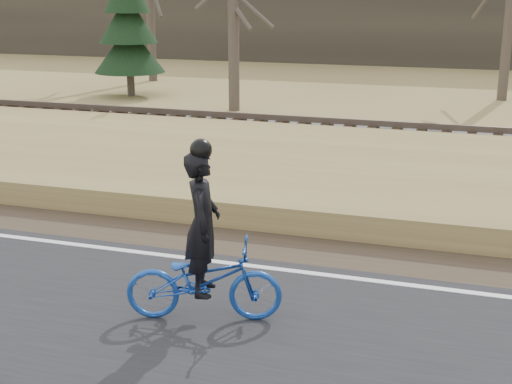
% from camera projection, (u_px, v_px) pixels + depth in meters
% --- Properties ---
extents(shoulder, '(120.00, 1.60, 0.04)m').
position_uv_depth(shoulder, '(34.00, 219.00, 12.56)').
color(shoulder, '#473A2B').
rests_on(shoulder, ground).
extents(embankment, '(120.00, 5.00, 0.44)m').
position_uv_depth(embankment, '(115.00, 168.00, 15.25)').
color(embankment, '#99894D').
rests_on(embankment, ground).
extents(ballast, '(120.00, 3.00, 0.45)m').
position_uv_depth(ballast, '(186.00, 134.00, 18.72)').
color(ballast, slate).
rests_on(ballast, ground).
extents(railroad, '(120.00, 2.40, 0.29)m').
position_uv_depth(railroad, '(185.00, 123.00, 18.64)').
color(railroad, black).
rests_on(railroad, ballast).
extents(treeline_backdrop, '(120.00, 4.00, 6.00)m').
position_uv_depth(treeline_backdrop, '(347.00, 4.00, 38.06)').
color(treeline_backdrop, '#383328').
rests_on(treeline_backdrop, ground).
extents(cyclist, '(2.00, 1.14, 2.25)m').
position_uv_depth(cyclist, '(203.00, 264.00, 8.54)').
color(cyclist, '#164099').
rests_on(cyclist, road).
extents(bare_tree_near_left, '(0.36, 0.36, 6.12)m').
position_uv_depth(bare_tree_near_left, '(233.00, 16.00, 22.71)').
color(bare_tree_near_left, brown).
rests_on(bare_tree_near_left, ground).
extents(conifer, '(2.60, 2.60, 5.82)m').
position_uv_depth(conifer, '(128.00, 20.00, 25.93)').
color(conifer, brown).
rests_on(conifer, ground).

